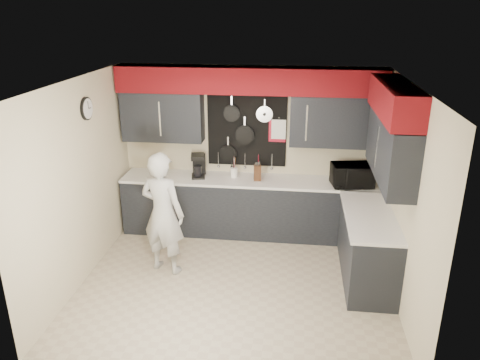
# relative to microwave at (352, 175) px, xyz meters

# --- Properties ---
(ground) EXTENTS (4.00, 4.00, 0.00)m
(ground) POSITION_rel_microwave_xyz_m (-1.55, -1.35, -1.08)
(ground) COLOR tan
(ground) RESTS_ON ground
(back_wall_assembly) EXTENTS (4.00, 0.36, 2.60)m
(back_wall_assembly) POSITION_rel_microwave_xyz_m (-1.54, 0.24, 0.93)
(back_wall_assembly) COLOR beige
(back_wall_assembly) RESTS_ON ground
(right_wall_assembly) EXTENTS (0.36, 3.50, 2.60)m
(right_wall_assembly) POSITION_rel_microwave_xyz_m (0.30, -1.09, 0.86)
(right_wall_assembly) COLOR beige
(right_wall_assembly) RESTS_ON ground
(left_wall_assembly) EXTENTS (0.05, 3.50, 2.60)m
(left_wall_assembly) POSITION_rel_microwave_xyz_m (-3.54, -1.34, 0.25)
(left_wall_assembly) COLOR beige
(left_wall_assembly) RESTS_ON ground
(base_cabinets) EXTENTS (3.95, 2.20, 0.92)m
(base_cabinets) POSITION_rel_microwave_xyz_m (-1.06, -0.22, -0.62)
(base_cabinets) COLOR black
(base_cabinets) RESTS_ON ground
(microwave) EXTENTS (0.65, 0.49, 0.33)m
(microwave) POSITION_rel_microwave_xyz_m (0.00, 0.00, 0.00)
(microwave) COLOR black
(microwave) RESTS_ON base_cabinets
(knife_block) EXTENTS (0.12, 0.12, 0.24)m
(knife_block) POSITION_rel_microwave_xyz_m (-1.40, 0.05, -0.04)
(knife_block) COLOR #3D2213
(knife_block) RESTS_ON base_cabinets
(utensil_crock) EXTENTS (0.11, 0.11, 0.14)m
(utensil_crock) POSITION_rel_microwave_xyz_m (-1.77, 0.16, -0.09)
(utensil_crock) COLOR white
(utensil_crock) RESTS_ON base_cabinets
(coffee_maker) EXTENTS (0.24, 0.28, 0.37)m
(coffee_maker) POSITION_rel_microwave_xyz_m (-2.32, 0.10, 0.03)
(coffee_maker) COLOR black
(coffee_maker) RESTS_ON base_cabinets
(person) EXTENTS (0.71, 0.57, 1.69)m
(person) POSITION_rel_microwave_xyz_m (-2.55, -1.15, -0.24)
(person) COLOR #B1B1AE
(person) RESTS_ON ground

